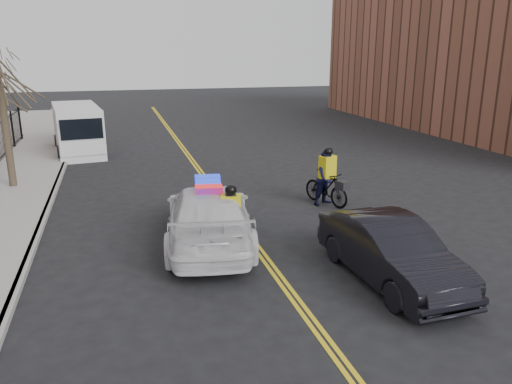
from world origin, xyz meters
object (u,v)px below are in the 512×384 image
Objects in this scene: dark_sedan at (391,251)px; cargo_van at (78,130)px; police_cruiser at (209,215)px; cyclist_near at (231,232)px; cyclist_far at (327,182)px.

cargo_van is at bearing 110.82° from dark_sedan.
cyclist_near is (0.40, -1.08, -0.16)m from police_cruiser.
cyclist_far reaches higher than dark_sedan.
police_cruiser is at bearing -81.26° from cargo_van.
dark_sedan is at bearing -21.55° from cyclist_near.
cyclist_far is at bearing 77.55° from dark_sedan.
dark_sedan is 0.75× the size of cargo_van.
cargo_van is 16.37m from cyclist_near.
police_cruiser is 5.34m from cyclist_far.
cyclist_far is (1.03, 6.06, 0.06)m from dark_sedan.
cyclist_far is at bearing -142.96° from police_cruiser.
cargo_van reaches higher than cyclist_near.
police_cruiser is 2.84× the size of cyclist_near.
cargo_van is 2.88× the size of cyclist_near.
cyclist_far is at bearing -60.96° from cargo_van.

